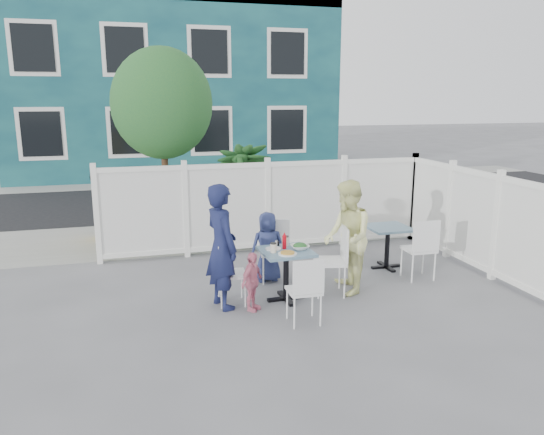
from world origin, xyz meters
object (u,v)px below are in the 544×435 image
object	(u,v)px
boy	(268,247)
utility_cabinet	(112,208)
woman	(347,237)
toddler	(252,282)
main_table	(286,262)
chair_back	(276,246)
chair_near	(306,286)
man	(222,246)
spare_table	(388,236)
chair_left	(226,268)
chair_right	(336,255)

from	to	relation	value
boy	utility_cabinet	bearing A→B (deg)	-55.02
woman	toddler	distance (m)	1.53
main_table	chair_back	bearing A→B (deg)	83.81
utility_cabinet	boy	size ratio (longest dim) A/B	1.15
main_table	chair_near	size ratio (longest dim) A/B	0.83
main_table	man	xyz separation A→B (m)	(-0.87, 0.00, 0.28)
spare_table	woman	distance (m)	1.38
man	boy	size ratio (longest dim) A/B	1.56
chair_left	woman	xyz separation A→B (m)	(1.72, -0.02, 0.31)
toddler	chair_back	bearing A→B (deg)	13.62
utility_cabinet	chair_back	xyz separation A→B (m)	(2.41, -3.14, -0.08)
spare_table	chair_near	xyz separation A→B (m)	(-1.99, -1.74, -0.04)
main_table	toddler	bearing A→B (deg)	-156.52
chair_near	toddler	world-z (taller)	chair_near
spare_table	chair_left	size ratio (longest dim) A/B	0.81
spare_table	main_table	bearing A→B (deg)	-155.80
chair_back	man	world-z (taller)	man
woman	boy	xyz separation A→B (m)	(-0.95, 0.75, -0.27)
chair_right	chair_near	world-z (taller)	chair_right
chair_left	chair_right	world-z (taller)	chair_right
chair_right	toddler	xyz separation A→B (m)	(-1.27, -0.27, -0.18)
chair_left	chair_near	xyz separation A→B (m)	(0.80, -0.92, -0.00)
spare_table	man	size ratio (longest dim) A/B	0.42
chair_left	spare_table	bearing A→B (deg)	110.50
chair_back	boy	world-z (taller)	boy
chair_right	boy	distance (m)	1.10
man	toddler	bearing A→B (deg)	-140.82
man	boy	world-z (taller)	man
main_table	chair_near	xyz separation A→B (m)	(-0.01, -0.85, -0.05)
woman	man	bearing A→B (deg)	-78.19
main_table	spare_table	xyz separation A→B (m)	(1.98, 0.89, -0.01)
chair_near	boy	size ratio (longest dim) A/B	0.80
chair_right	spare_table	bearing A→B (deg)	-43.07
chair_near	toddler	xyz separation A→B (m)	(-0.52, 0.62, -0.11)
chair_back	spare_table	bearing A→B (deg)	-161.43
main_table	woman	size ratio (longest dim) A/B	0.44
chair_left	toddler	xyz separation A→B (m)	(0.28, -0.31, -0.11)
main_table	woman	xyz separation A→B (m)	(0.91, 0.06, 0.26)
main_table	woman	world-z (taller)	woman
chair_right	chair_back	bearing A→B (deg)	52.01
chair_left	boy	distance (m)	1.07
main_table	chair_left	bearing A→B (deg)	174.69
utility_cabinet	spare_table	bearing A→B (deg)	-37.59
chair_left	woman	distance (m)	1.75
chair_left	chair_near	size ratio (longest dim) A/B	1.00
spare_table	chair_right	world-z (taller)	chair_right
toddler	chair_right	bearing A→B (deg)	-34.00
boy	chair_right	bearing A→B (deg)	134.30
chair_right	chair_near	size ratio (longest dim) A/B	1.14
main_table	boy	size ratio (longest dim) A/B	0.67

